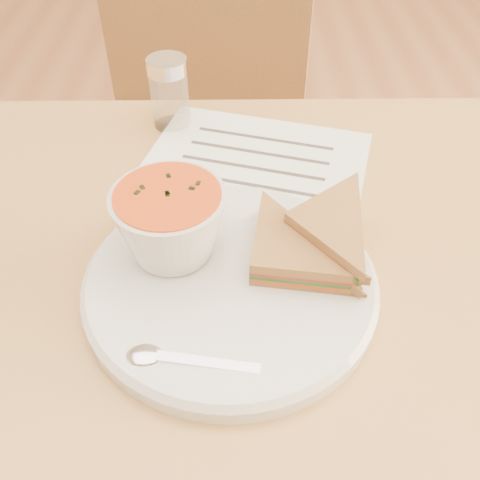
{
  "coord_description": "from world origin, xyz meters",
  "views": [
    {
      "loc": [
        0.02,
        -0.39,
        1.17
      ],
      "look_at": [
        0.03,
        -0.01,
        0.8
      ],
      "focal_mm": 40.0,
      "sensor_mm": 36.0,
      "label": 1
    }
  ],
  "objects_px": {
    "plate": "(230,283)",
    "condiment_shaker": "(169,93)",
    "chair_far": "(186,173)",
    "soup_bowl": "(171,226)",
    "dining_table": "(223,430)"
  },
  "relations": [
    {
      "from": "soup_bowl",
      "to": "condiment_shaker",
      "type": "bearing_deg",
      "value": 95.06
    },
    {
      "from": "dining_table",
      "to": "soup_bowl",
      "type": "distance_m",
      "value": 0.43
    },
    {
      "from": "dining_table",
      "to": "soup_bowl",
      "type": "relative_size",
      "value": 8.76
    },
    {
      "from": "chair_far",
      "to": "condiment_shaker",
      "type": "height_order",
      "value": "chair_far"
    },
    {
      "from": "chair_far",
      "to": "plate",
      "type": "xyz_separation_m",
      "value": [
        0.1,
        -0.54,
        0.27
      ]
    },
    {
      "from": "chair_far",
      "to": "condiment_shaker",
      "type": "relative_size",
      "value": 9.95
    },
    {
      "from": "soup_bowl",
      "to": "condiment_shaker",
      "type": "xyz_separation_m",
      "value": [
        -0.02,
        0.28,
        -0.01
      ]
    },
    {
      "from": "chair_far",
      "to": "condiment_shaker",
      "type": "distance_m",
      "value": 0.38
    },
    {
      "from": "chair_far",
      "to": "soup_bowl",
      "type": "distance_m",
      "value": 0.6
    },
    {
      "from": "chair_far",
      "to": "plate",
      "type": "distance_m",
      "value": 0.61
    },
    {
      "from": "plate",
      "to": "condiment_shaker",
      "type": "height_order",
      "value": "condiment_shaker"
    },
    {
      "from": "plate",
      "to": "condiment_shaker",
      "type": "xyz_separation_m",
      "value": [
        -0.08,
        0.31,
        0.04
      ]
    },
    {
      "from": "soup_bowl",
      "to": "condiment_shaker",
      "type": "distance_m",
      "value": 0.28
    },
    {
      "from": "dining_table",
      "to": "chair_far",
      "type": "bearing_deg",
      "value": 98.89
    },
    {
      "from": "dining_table",
      "to": "chair_far",
      "type": "relative_size",
      "value": 1.02
    }
  ]
}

